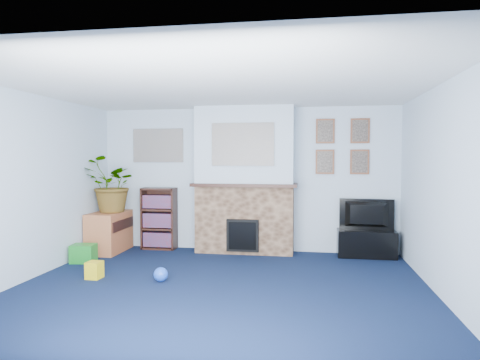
% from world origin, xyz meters
% --- Properties ---
extents(floor, '(5.00, 4.50, 0.01)m').
position_xyz_m(floor, '(0.00, 0.00, 0.00)').
color(floor, '#0E1935').
rests_on(floor, ground).
extents(ceiling, '(5.00, 4.50, 0.01)m').
position_xyz_m(ceiling, '(0.00, 0.00, 2.40)').
color(ceiling, white).
rests_on(ceiling, wall_back).
extents(wall_back, '(5.00, 0.04, 2.40)m').
position_xyz_m(wall_back, '(0.00, 2.25, 1.20)').
color(wall_back, silver).
rests_on(wall_back, ground).
extents(wall_front, '(5.00, 0.04, 2.40)m').
position_xyz_m(wall_front, '(0.00, -2.25, 1.20)').
color(wall_front, silver).
rests_on(wall_front, ground).
extents(wall_left, '(0.04, 4.50, 2.40)m').
position_xyz_m(wall_left, '(-2.50, 0.00, 1.20)').
color(wall_left, silver).
rests_on(wall_left, ground).
extents(wall_right, '(0.04, 4.50, 2.40)m').
position_xyz_m(wall_right, '(2.50, 0.00, 1.20)').
color(wall_right, silver).
rests_on(wall_right, ground).
extents(chimney_breast, '(1.72, 0.50, 2.40)m').
position_xyz_m(chimney_breast, '(0.00, 2.05, 1.18)').
color(chimney_breast, brown).
rests_on(chimney_breast, ground).
extents(collage_main, '(1.00, 0.03, 0.68)m').
position_xyz_m(collage_main, '(0.00, 1.84, 1.78)').
color(collage_main, gray).
rests_on(collage_main, chimney_breast).
extents(collage_left, '(0.90, 0.03, 0.58)m').
position_xyz_m(collage_left, '(-1.55, 2.23, 1.78)').
color(collage_left, gray).
rests_on(collage_left, wall_back).
extents(portrait_tl, '(0.30, 0.03, 0.40)m').
position_xyz_m(portrait_tl, '(1.30, 2.23, 2.00)').
color(portrait_tl, brown).
rests_on(portrait_tl, wall_back).
extents(portrait_tr, '(0.30, 0.03, 0.40)m').
position_xyz_m(portrait_tr, '(1.85, 2.23, 2.00)').
color(portrait_tr, brown).
rests_on(portrait_tr, wall_back).
extents(portrait_bl, '(0.30, 0.03, 0.40)m').
position_xyz_m(portrait_bl, '(1.30, 2.23, 1.50)').
color(portrait_bl, brown).
rests_on(portrait_bl, wall_back).
extents(portrait_br, '(0.30, 0.03, 0.40)m').
position_xyz_m(portrait_br, '(1.85, 2.23, 1.50)').
color(portrait_br, brown).
rests_on(portrait_br, wall_back).
extents(tv_stand, '(0.90, 0.38, 0.42)m').
position_xyz_m(tv_stand, '(1.95, 2.03, 0.23)').
color(tv_stand, black).
rests_on(tv_stand, ground).
extents(television, '(0.85, 0.19, 0.49)m').
position_xyz_m(television, '(1.95, 2.05, 0.67)').
color(television, black).
rests_on(television, tv_stand).
extents(bookshelf, '(0.58, 0.28, 1.05)m').
position_xyz_m(bookshelf, '(-1.50, 2.11, 0.50)').
color(bookshelf, '#331912').
rests_on(bookshelf, ground).
extents(sideboard, '(0.47, 0.85, 0.66)m').
position_xyz_m(sideboard, '(-2.24, 1.75, 0.35)').
color(sideboard, '#BE673D').
rests_on(sideboard, ground).
extents(potted_plant, '(1.09, 1.12, 0.94)m').
position_xyz_m(potted_plant, '(-2.19, 1.70, 1.13)').
color(potted_plant, '#26661E').
rests_on(potted_plant, sideboard).
extents(mantel_clock, '(0.11, 0.07, 0.15)m').
position_xyz_m(mantel_clock, '(-0.09, 2.00, 1.22)').
color(mantel_clock, gold).
rests_on(mantel_clock, chimney_breast).
extents(mantel_candle, '(0.05, 0.05, 0.15)m').
position_xyz_m(mantel_candle, '(0.36, 2.00, 1.23)').
color(mantel_candle, '#B2BFC6').
rests_on(mantel_candle, chimney_breast).
extents(mantel_teddy, '(0.12, 0.12, 0.12)m').
position_xyz_m(mantel_teddy, '(-0.53, 2.00, 1.22)').
color(mantel_teddy, gray).
rests_on(mantel_teddy, chimney_breast).
extents(mantel_can, '(0.07, 0.07, 0.13)m').
position_xyz_m(mantel_can, '(0.66, 2.00, 1.21)').
color(mantel_can, yellow).
rests_on(mantel_can, chimney_breast).
extents(green_crate, '(0.37, 0.31, 0.27)m').
position_xyz_m(green_crate, '(-2.29, 1.00, 0.14)').
color(green_crate, '#198C26').
rests_on(green_crate, ground).
extents(toy_ball, '(0.18, 0.18, 0.18)m').
position_xyz_m(toy_ball, '(-0.80, 0.22, 0.09)').
color(toy_ball, blue).
rests_on(toy_ball, ground).
extents(toy_block, '(0.19, 0.19, 0.22)m').
position_xyz_m(toy_block, '(-1.70, 0.22, 0.11)').
color(toy_block, yellow).
rests_on(toy_block, ground).
extents(toy_tube, '(0.30, 0.13, 0.17)m').
position_xyz_m(toy_tube, '(-2.30, 1.12, 0.07)').
color(toy_tube, blue).
rests_on(toy_tube, ground).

